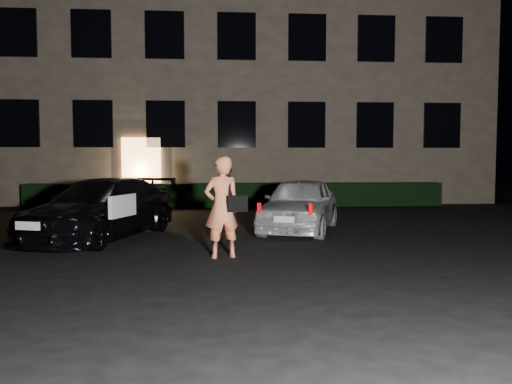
{
  "coord_description": "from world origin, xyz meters",
  "views": [
    {
      "loc": [
        -0.59,
        -7.57,
        1.67
      ],
      "look_at": [
        0.08,
        2.0,
        1.07
      ],
      "focal_mm": 35.0,
      "sensor_mm": 36.0,
      "label": 1
    }
  ],
  "objects": [
    {
      "name": "building",
      "position": [
        -0.0,
        14.99,
        6.0
      ],
      "size": [
        20.0,
        8.11,
        12.0
      ],
      "color": "brown",
      "rests_on": "ground"
    },
    {
      "name": "sedan",
      "position": [
        -3.15,
        3.29,
        0.64
      ],
      "size": [
        3.12,
        4.77,
        1.28
      ],
      "rotation": [
        0.0,
        0.0,
        -0.33
      ],
      "color": "black",
      "rests_on": "ground"
    },
    {
      "name": "man",
      "position": [
        -0.56,
        0.96,
        0.88
      ],
      "size": [
        0.8,
        0.59,
        1.75
      ],
      "rotation": [
        0.0,
        0.0,
        3.45
      ],
      "color": "#FF8658",
      "rests_on": "ground"
    },
    {
      "name": "ground",
      "position": [
        0.0,
        0.0,
        0.0
      ],
      "size": [
        80.0,
        80.0,
        0.0
      ],
      "primitive_type": "plane",
      "color": "black",
      "rests_on": "ground"
    },
    {
      "name": "hatch",
      "position": [
        1.28,
        4.11,
        0.64
      ],
      "size": [
        2.65,
        4.04,
        1.28
      ],
      "rotation": [
        0.0,
        0.0,
        -0.33
      ],
      "color": "silver",
      "rests_on": "ground"
    },
    {
      "name": "hedge",
      "position": [
        0.0,
        10.5,
        0.42
      ],
      "size": [
        15.0,
        0.7,
        0.85
      ],
      "primitive_type": "cube",
      "color": "black",
      "rests_on": "ground"
    }
  ]
}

